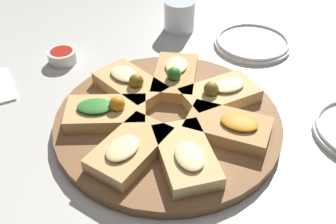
# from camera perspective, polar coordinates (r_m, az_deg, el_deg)

# --- Properties ---
(ground_plane) EXTENTS (3.00, 3.00, 0.00)m
(ground_plane) POSITION_cam_1_polar(r_m,az_deg,el_deg) (0.74, 0.00, -1.92)
(ground_plane) COLOR beige
(serving_board) EXTENTS (0.42, 0.42, 0.02)m
(serving_board) POSITION_cam_1_polar(r_m,az_deg,el_deg) (0.74, 0.00, -1.35)
(serving_board) COLOR brown
(serving_board) RESTS_ON ground_plane
(focaccia_slice_0) EXTENTS (0.17, 0.14, 0.03)m
(focaccia_slice_0) POSITION_cam_1_polar(r_m,az_deg,el_deg) (0.70, 8.83, -2.14)
(focaccia_slice_0) COLOR tan
(focaccia_slice_0) RESTS_ON serving_board
(focaccia_slice_1) EXTENTS (0.12, 0.16, 0.05)m
(focaccia_slice_1) POSITION_cam_1_polar(r_m,az_deg,el_deg) (0.77, 7.56, 2.66)
(focaccia_slice_1) COLOR #DBB775
(focaccia_slice_1) RESTS_ON serving_board
(focaccia_slice_2) EXTENTS (0.16, 0.16, 0.05)m
(focaccia_slice_2) POSITION_cam_1_polar(r_m,az_deg,el_deg) (0.81, 1.04, 5.29)
(focaccia_slice_2) COLOR tan
(focaccia_slice_2) RESTS_ON serving_board
(focaccia_slice_3) EXTENTS (0.15, 0.09, 0.05)m
(focaccia_slice_3) POSITION_cam_1_polar(r_m,az_deg,el_deg) (0.79, -5.73, 3.99)
(focaccia_slice_3) COLOR tan
(focaccia_slice_3) RESTS_ON serving_board
(focaccia_slice_4) EXTENTS (0.16, 0.16, 0.05)m
(focaccia_slice_4) POSITION_cam_1_polar(r_m,az_deg,el_deg) (0.73, -8.98, -0.02)
(focaccia_slice_4) COLOR tan
(focaccia_slice_4) RESTS_ON serving_board
(focaccia_slice_5) EXTENTS (0.12, 0.16, 0.03)m
(focaccia_slice_5) POSITION_cam_1_polar(r_m,az_deg,el_deg) (0.65, -5.59, -5.34)
(focaccia_slice_5) COLOR tan
(focaccia_slice_5) RESTS_ON serving_board
(focaccia_slice_6) EXTENTS (0.17, 0.14, 0.03)m
(focaccia_slice_6) POSITION_cam_1_polar(r_m,az_deg,el_deg) (0.64, 2.65, -6.33)
(focaccia_slice_6) COLOR #DBB775
(focaccia_slice_6) RESTS_ON serving_board
(plate_left) EXTENTS (0.19, 0.19, 0.02)m
(plate_left) POSITION_cam_1_polar(r_m,az_deg,el_deg) (1.00, 12.15, 9.82)
(plate_left) COLOR white
(plate_left) RESTS_ON ground_plane
(water_glass) EXTENTS (0.08, 0.08, 0.08)m
(water_glass) POSITION_cam_1_polar(r_m,az_deg,el_deg) (1.04, 1.67, 13.83)
(water_glass) COLOR silver
(water_glass) RESTS_ON ground_plane
(dipping_bowl) EXTENTS (0.07, 0.07, 0.03)m
(dipping_bowl) POSITION_cam_1_polar(r_m,az_deg,el_deg) (0.94, -15.09, 7.85)
(dipping_bowl) COLOR silver
(dipping_bowl) RESTS_ON ground_plane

